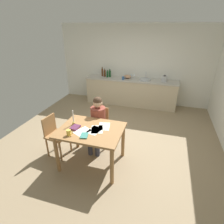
# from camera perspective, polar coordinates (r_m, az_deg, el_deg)

# --- Properties ---
(ground_plane) EXTENTS (5.20, 5.20, 0.04)m
(ground_plane) POSITION_cam_1_polar(r_m,az_deg,el_deg) (4.61, -0.01, -8.14)
(ground_plane) COLOR #937F60
(wall_back) EXTENTS (5.20, 0.12, 2.60)m
(wall_back) POSITION_cam_1_polar(r_m,az_deg,el_deg) (6.48, 6.89, 14.45)
(wall_back) COLOR silver
(wall_back) RESTS_ON ground
(kitchen_counter) EXTENTS (3.07, 0.64, 0.90)m
(kitchen_counter) POSITION_cam_1_polar(r_m,az_deg,el_deg) (6.36, 5.89, 6.34)
(kitchen_counter) COLOR beige
(kitchen_counter) RESTS_ON ground
(dining_table) EXTENTS (1.18, 0.91, 0.79)m
(dining_table) POSITION_cam_1_polar(r_m,az_deg,el_deg) (3.49, -6.55, -7.06)
(dining_table) COLOR #9E7042
(dining_table) RESTS_ON ground
(chair_at_table) EXTENTS (0.42, 0.42, 0.87)m
(chair_at_table) POSITION_cam_1_polar(r_m,az_deg,el_deg) (4.16, -3.89, -4.00)
(chair_at_table) COLOR #9E7042
(chair_at_table) RESTS_ON ground
(person_seated) EXTENTS (0.34, 0.60, 1.19)m
(person_seated) POSITION_cam_1_polar(r_m,az_deg,el_deg) (3.95, -4.60, -2.62)
(person_seated) COLOR brown
(person_seated) RESTS_ON ground
(chair_side_empty) EXTENTS (0.45, 0.45, 0.87)m
(chair_side_empty) POSITION_cam_1_polar(r_m,az_deg,el_deg) (4.01, -17.35, -6.50)
(chair_side_empty) COLOR #9E7042
(chair_side_empty) RESTS_ON ground
(coffee_mug) EXTENTS (0.12, 0.08, 0.11)m
(coffee_mug) POSITION_cam_1_polar(r_m,az_deg,el_deg) (3.29, -13.33, -6.28)
(coffee_mug) COLOR #F2CC4C
(coffee_mug) RESTS_ON dining_table
(candlestick) EXTENTS (0.06, 0.06, 0.30)m
(candlestick) POSITION_cam_1_polar(r_m,az_deg,el_deg) (3.59, -11.92, -2.63)
(candlestick) COLOR gold
(candlestick) RESTS_ON dining_table
(book_magazine) EXTENTS (0.16, 0.20, 0.03)m
(book_magazine) POSITION_cam_1_polar(r_m,az_deg,el_deg) (3.49, -11.46, -4.74)
(book_magazine) COLOR #592847
(book_magazine) RESTS_ON dining_table
(book_cookery) EXTENTS (0.16, 0.20, 0.02)m
(book_cookery) POSITION_cam_1_polar(r_m,az_deg,el_deg) (3.24, -8.68, -7.29)
(book_cookery) COLOR teal
(book_cookery) RESTS_ON dining_table
(paper_letter) EXTENTS (0.32, 0.36, 0.00)m
(paper_letter) POSITION_cam_1_polar(r_m,az_deg,el_deg) (3.38, -9.25, -5.96)
(paper_letter) COLOR white
(paper_letter) RESTS_ON dining_table
(paper_bill) EXTENTS (0.27, 0.34, 0.00)m
(paper_bill) POSITION_cam_1_polar(r_m,az_deg,el_deg) (3.49, -2.50, -4.50)
(paper_bill) COLOR white
(paper_bill) RESTS_ON dining_table
(paper_envelope) EXTENTS (0.26, 0.33, 0.00)m
(paper_envelope) POSITION_cam_1_polar(r_m,az_deg,el_deg) (3.38, -5.50, -5.72)
(paper_envelope) COLOR white
(paper_envelope) RESTS_ON dining_table
(paper_receipt) EXTENTS (0.30, 0.35, 0.00)m
(paper_receipt) POSITION_cam_1_polar(r_m,az_deg,el_deg) (3.41, -4.76, -5.39)
(paper_receipt) COLOR white
(paper_receipt) RESTS_ON dining_table
(sink_unit) EXTENTS (0.36, 0.36, 0.24)m
(sink_unit) POSITION_cam_1_polar(r_m,az_deg,el_deg) (6.16, 10.30, 10.02)
(sink_unit) COLOR #B2B7BC
(sink_unit) RESTS_ON kitchen_counter
(bottle_oil) EXTENTS (0.06, 0.06, 0.32)m
(bottle_oil) POSITION_cam_1_polar(r_m,az_deg,el_deg) (6.55, -3.05, 12.33)
(bottle_oil) COLOR #593319
(bottle_oil) RESTS_ON kitchen_counter
(bottle_vinegar) EXTENTS (0.07, 0.07, 0.27)m
(bottle_vinegar) POSITION_cam_1_polar(r_m,az_deg,el_deg) (6.49, -2.29, 12.02)
(bottle_vinegar) COLOR #593319
(bottle_vinegar) RESTS_ON kitchen_counter
(bottle_wine_red) EXTENTS (0.06, 0.06, 0.25)m
(bottle_wine_red) POSITION_cam_1_polar(r_m,az_deg,el_deg) (6.38, -1.45, 11.75)
(bottle_wine_red) COLOR #194C23
(bottle_wine_red) RESTS_ON kitchen_counter
(bottle_sauce) EXTENTS (0.08, 0.08, 0.27)m
(bottle_sauce) POSITION_cam_1_polar(r_m,az_deg,el_deg) (6.43, -0.68, 11.93)
(bottle_sauce) COLOR #194C23
(bottle_sauce) RESTS_ON kitchen_counter
(mixing_bowl) EXTENTS (0.25, 0.25, 0.11)m
(mixing_bowl) POSITION_cam_1_polar(r_m,az_deg,el_deg) (6.29, 4.82, 10.98)
(mixing_bowl) COLOR tan
(mixing_bowl) RESTS_ON kitchen_counter
(stovetop_kettle) EXTENTS (0.18, 0.18, 0.22)m
(stovetop_kettle) POSITION_cam_1_polar(r_m,az_deg,el_deg) (6.10, 16.07, 10.02)
(stovetop_kettle) COLOR #B7BABF
(stovetop_kettle) RESTS_ON kitchen_counter
(wine_glass_near_sink) EXTENTS (0.07, 0.07, 0.15)m
(wine_glass_near_sink) POSITION_cam_1_polar(r_m,az_deg,el_deg) (6.33, 6.94, 11.47)
(wine_glass_near_sink) COLOR silver
(wine_glass_near_sink) RESTS_ON kitchen_counter
(wine_glass_by_kettle) EXTENTS (0.07, 0.07, 0.15)m
(wine_glass_by_kettle) POSITION_cam_1_polar(r_m,az_deg,el_deg) (6.35, 6.12, 11.55)
(wine_glass_by_kettle) COLOR silver
(wine_glass_by_kettle) RESTS_ON kitchen_counter
(teacup_on_counter) EXTENTS (0.12, 0.09, 0.10)m
(teacup_on_counter) POSITION_cam_1_polar(r_m,az_deg,el_deg) (6.12, 3.53, 10.56)
(teacup_on_counter) COLOR #33598C
(teacup_on_counter) RESTS_ON kitchen_counter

